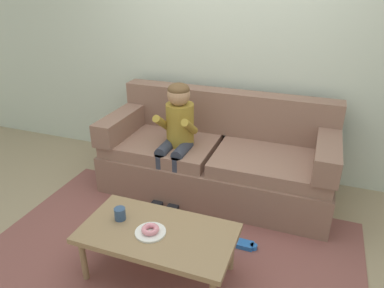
{
  "coord_description": "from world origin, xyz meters",
  "views": [
    {
      "loc": [
        0.9,
        -2.15,
        1.95
      ],
      "look_at": [
        -0.06,
        0.45,
        0.65
      ],
      "focal_mm": 33.34,
      "sensor_mm": 36.0,
      "label": 1
    }
  ],
  "objects_px": {
    "mug": "(120,214)",
    "donut": "(150,229)",
    "person_child": "(177,130)",
    "toy_controller": "(243,245)",
    "couch": "(217,158)",
    "coffee_table": "(158,236)"
  },
  "relations": [
    {
      "from": "couch",
      "to": "coffee_table",
      "type": "relative_size",
      "value": 2.05
    },
    {
      "from": "couch",
      "to": "donut",
      "type": "distance_m",
      "value": 1.3
    },
    {
      "from": "toy_controller",
      "to": "couch",
      "type": "bearing_deg",
      "value": 125.06
    },
    {
      "from": "coffee_table",
      "to": "donut",
      "type": "height_order",
      "value": "donut"
    },
    {
      "from": "person_child",
      "to": "mug",
      "type": "relative_size",
      "value": 12.24
    },
    {
      "from": "donut",
      "to": "toy_controller",
      "type": "relative_size",
      "value": 0.53
    },
    {
      "from": "couch",
      "to": "toy_controller",
      "type": "distance_m",
      "value": 0.95
    },
    {
      "from": "mug",
      "to": "toy_controller",
      "type": "height_order",
      "value": "mug"
    },
    {
      "from": "couch",
      "to": "coffee_table",
      "type": "distance_m",
      "value": 1.26
    },
    {
      "from": "person_child",
      "to": "toy_controller",
      "type": "bearing_deg",
      "value": -35.77
    },
    {
      "from": "mug",
      "to": "donut",
      "type": "bearing_deg",
      "value": -13.55
    },
    {
      "from": "couch",
      "to": "donut",
      "type": "xyz_separation_m",
      "value": [
        -0.08,
        -1.3,
        0.08
      ]
    },
    {
      "from": "coffee_table",
      "to": "donut",
      "type": "bearing_deg",
      "value": -134.04
    },
    {
      "from": "person_child",
      "to": "toy_controller",
      "type": "relative_size",
      "value": 4.87
    },
    {
      "from": "person_child",
      "to": "donut",
      "type": "height_order",
      "value": "person_child"
    },
    {
      "from": "mug",
      "to": "toy_controller",
      "type": "bearing_deg",
      "value": 29.44
    },
    {
      "from": "donut",
      "to": "toy_controller",
      "type": "height_order",
      "value": "donut"
    },
    {
      "from": "donut",
      "to": "mug",
      "type": "distance_m",
      "value": 0.28
    },
    {
      "from": "person_child",
      "to": "mug",
      "type": "distance_m",
      "value": 1.05
    },
    {
      "from": "coffee_table",
      "to": "donut",
      "type": "distance_m",
      "value": 0.09
    },
    {
      "from": "couch",
      "to": "mug",
      "type": "relative_size",
      "value": 24.13
    },
    {
      "from": "mug",
      "to": "toy_controller",
      "type": "xyz_separation_m",
      "value": [
        0.81,
        0.46,
        -0.41
      ]
    }
  ]
}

